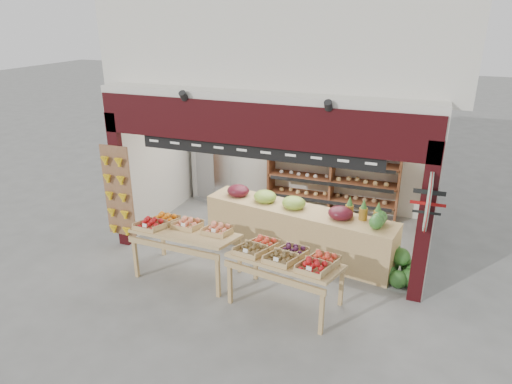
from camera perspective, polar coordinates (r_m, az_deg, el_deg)
The scene contains 11 objects.
ground at distance 9.24m, azimuth 2.11°, elevation -6.33°, with size 60.00×60.00×0.00m, color slate.
shop_structure at distance 9.73m, azimuth 5.63°, elevation 19.10°, with size 6.36×5.12×5.40m.
banana_board at distance 9.03m, azimuth -16.94°, elevation -0.21°, with size 0.60×0.15×1.80m.
gift_sign at distance 7.11m, azimuth 20.72°, elevation -1.10°, with size 0.04×0.93×0.92m.
back_shelving at distance 10.40m, azimuth 9.57°, elevation 3.24°, with size 2.97×0.49×1.84m.
refrigerator at distance 11.13m, azimuth -5.62°, elevation 3.31°, with size 0.67×0.67×1.72m, color silver.
cardboard_stack at distance 10.31m, azimuth -1.47°, elevation -1.89°, with size 0.99×0.77×0.60m.
mid_counter at distance 8.68m, azimuth 5.15°, elevation -4.63°, with size 3.74×1.34×1.14m.
display_table_left at distance 8.00m, azimuth -9.16°, elevation -4.63°, with size 1.74×1.00×1.08m.
display_table_right at distance 7.04m, azimuth 3.81°, elevation -8.21°, with size 1.79×1.18×1.05m.
watermelon_pile at distance 8.33m, azimuth 17.35°, elevation -9.04°, with size 0.81×0.78×0.59m.
Camera 1 is at (2.54, -7.77, 4.31)m, focal length 32.00 mm.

